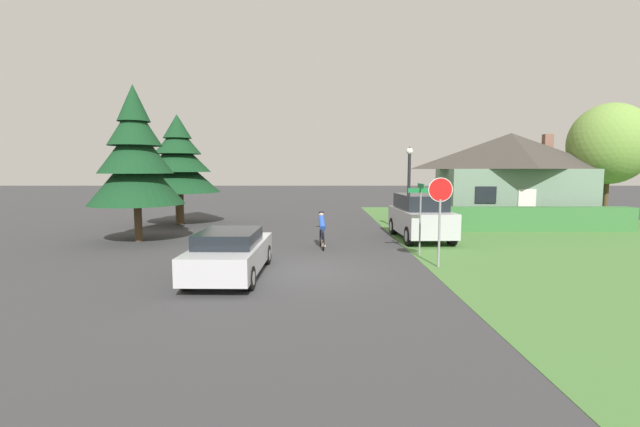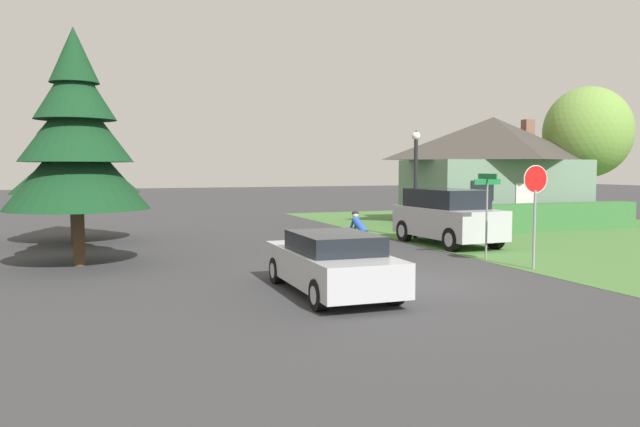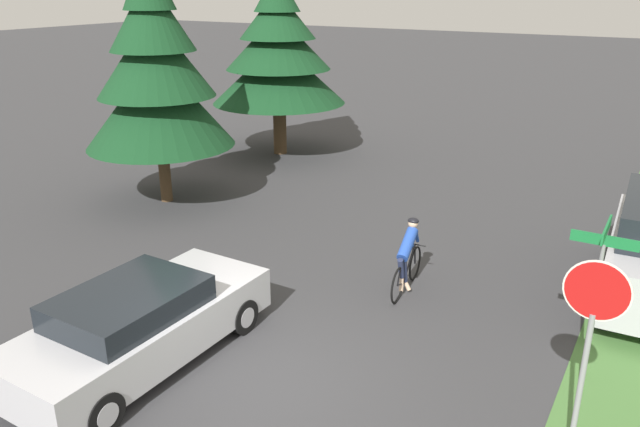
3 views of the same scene
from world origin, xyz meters
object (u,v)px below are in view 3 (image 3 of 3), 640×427
(conifer_tall_far, at_px, (278,53))
(stop_sign, at_px, (591,325))
(conifer_tall_near, at_px, (156,72))
(street_name_sign, at_px, (599,275))
(cyclist, at_px, (407,257))
(sedan_left_lane, at_px, (140,325))

(conifer_tall_far, bearing_deg, stop_sign, -42.95)
(stop_sign, distance_m, conifer_tall_near, 12.48)
(conifer_tall_near, relative_size, conifer_tall_far, 1.08)
(street_name_sign, bearing_deg, cyclist, 157.86)
(sedan_left_lane, height_order, cyclist, cyclist)
(cyclist, distance_m, street_name_sign, 3.88)
(cyclist, relative_size, conifer_tall_far, 0.29)
(cyclist, height_order, conifer_tall_far, conifer_tall_far)
(street_name_sign, xyz_separation_m, conifer_tall_near, (-11.23, 3.00, 1.71))
(sedan_left_lane, distance_m, conifer_tall_near, 8.38)
(conifer_tall_near, bearing_deg, stop_sign, -23.35)
(sedan_left_lane, xyz_separation_m, cyclist, (2.62, 4.39, 0.03))
(cyclist, xyz_separation_m, street_name_sign, (3.45, -1.41, 1.08))
(cyclist, xyz_separation_m, conifer_tall_far, (-7.91, 7.40, 2.73))
(cyclist, relative_size, stop_sign, 0.64)
(conifer_tall_near, bearing_deg, conifer_tall_far, 91.36)
(stop_sign, bearing_deg, conifer_tall_far, -41.21)
(sedan_left_lane, xyz_separation_m, conifer_tall_far, (-5.29, 11.79, 2.76))
(conifer_tall_far, bearing_deg, cyclist, -43.08)
(sedan_left_lane, relative_size, cyclist, 2.48)
(sedan_left_lane, relative_size, conifer_tall_far, 0.73)
(street_name_sign, bearing_deg, sedan_left_lane, -153.86)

